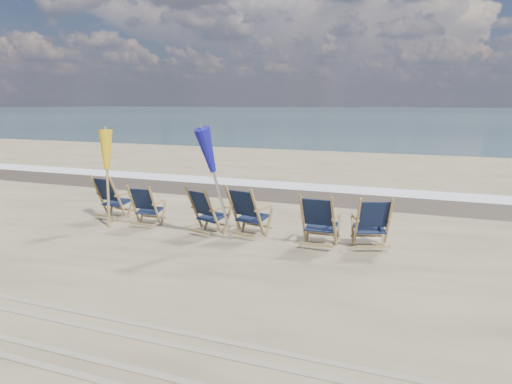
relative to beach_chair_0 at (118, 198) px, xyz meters
The scene contains 12 objects.
ocean 125.91m from the beach_chair_0, 88.45° to the left, with size 400.00×400.00×0.00m, color #39575F.
surf_foam 7.05m from the beach_chair_0, 61.13° to the left, with size 200.00×1.40×0.01m, color silver.
wet_sand_strip 5.79m from the beach_chair_0, 53.91° to the left, with size 200.00×2.60×0.00m, color #42362A.
tire_tracks 6.02m from the beach_chair_0, 55.50° to the right, with size 80.00×1.30×0.01m, color gray, non-canonical shape.
beach_chair_0 is the anchor object (origin of this frame).
beach_chair_1 1.19m from the beach_chair_0, 12.11° to the right, with size 0.60×0.68×0.94m, color black, non-canonical shape.
beach_chair_2 2.70m from the beach_chair_0, ahead, with size 0.64×0.72×1.00m, color black, non-canonical shape.
beach_chair_3 3.57m from the beach_chair_0, ahead, with size 0.68×0.77×1.07m, color black, non-canonical shape.
beach_chair_4 5.12m from the beach_chair_0, ahead, with size 0.67×0.75×1.05m, color black, non-canonical shape.
beach_chair_5 6.04m from the beach_chair_0, ahead, with size 0.65×0.74×1.02m, color black, non-canonical shape.
umbrella_yellow 1.17m from the beach_chair_0, 73.35° to the right, with size 0.30×0.30×2.09m.
umbrella_blue 3.27m from the beach_chair_0, 13.62° to the right, with size 0.30×0.30×2.31m.
Camera 1 is at (3.80, -6.94, 2.70)m, focal length 35.00 mm.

